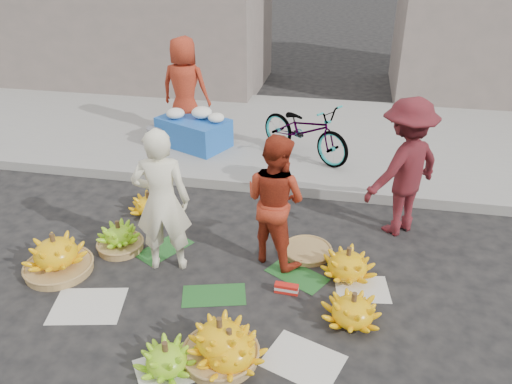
% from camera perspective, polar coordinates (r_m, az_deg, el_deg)
% --- Properties ---
extents(ground, '(80.00, 80.00, 0.00)m').
position_cam_1_polar(ground, '(5.40, -3.21, -10.51)').
color(ground, black).
rests_on(ground, ground).
extents(curb, '(40.00, 0.25, 0.15)m').
position_cam_1_polar(curb, '(7.17, 1.01, 0.78)').
color(curb, gray).
rests_on(curb, ground).
extents(sidewalk, '(40.00, 4.00, 0.12)m').
position_cam_1_polar(sidewalk, '(9.07, 3.37, 6.68)').
color(sidewalk, gray).
rests_on(sidewalk, ground).
extents(newspaper_scatter, '(3.20, 1.80, 0.00)m').
position_cam_1_polar(newspaper_scatter, '(4.82, -5.59, -16.29)').
color(newspaper_scatter, silver).
rests_on(newspaper_scatter, ground).
extents(banana_leaves, '(2.00, 1.00, 0.00)m').
position_cam_1_polar(banana_leaves, '(5.57, -3.72, -9.09)').
color(banana_leaves, '#1B5120').
rests_on(banana_leaves, ground).
extents(banana_bunch_0, '(0.84, 0.84, 0.49)m').
position_cam_1_polar(banana_bunch_0, '(5.87, -21.87, -6.71)').
color(banana_bunch_0, olive).
rests_on(banana_bunch_0, ground).
extents(banana_bunch_1, '(0.56, 0.56, 0.32)m').
position_cam_1_polar(banana_bunch_1, '(4.51, -10.22, -18.25)').
color(banana_bunch_1, '#6EBE1B').
rests_on(banana_bunch_1, ground).
extents(banana_bunch_2, '(0.73, 0.73, 0.46)m').
position_cam_1_polar(banana_bunch_2, '(4.51, -4.13, -16.68)').
color(banana_bunch_2, olive).
rests_on(banana_bunch_2, ground).
extents(banana_bunch_3, '(0.72, 0.72, 0.39)m').
position_cam_1_polar(banana_bunch_3, '(4.48, -3.04, -17.42)').
color(banana_bunch_3, yellow).
rests_on(banana_bunch_3, ground).
extents(banana_bunch_4, '(0.59, 0.59, 0.35)m').
position_cam_1_polar(banana_bunch_4, '(4.94, 11.01, -13.09)').
color(banana_bunch_4, yellow).
rests_on(banana_bunch_4, ground).
extents(banana_bunch_5, '(0.75, 0.75, 0.37)m').
position_cam_1_polar(banana_bunch_5, '(5.49, 10.44, -8.09)').
color(banana_bunch_5, yellow).
rests_on(banana_bunch_5, ground).
extents(banana_bunch_6, '(0.52, 0.52, 0.38)m').
position_cam_1_polar(banana_bunch_6, '(6.05, -15.34, -5.08)').
color(banana_bunch_6, olive).
rests_on(banana_bunch_6, ground).
extents(banana_bunch_7, '(0.56, 0.56, 0.32)m').
position_cam_1_polar(banana_bunch_7, '(6.70, -12.15, -1.39)').
color(banana_bunch_7, yellow).
rests_on(banana_bunch_7, ground).
extents(basket_spare, '(0.66, 0.66, 0.06)m').
position_cam_1_polar(basket_spare, '(5.86, 5.88, -6.73)').
color(basket_spare, olive).
rests_on(basket_spare, ground).
extents(incense_stack, '(0.25, 0.09, 0.10)m').
position_cam_1_polar(incense_stack, '(5.26, 3.51, -10.93)').
color(incense_stack, red).
rests_on(incense_stack, ground).
extents(vendor_cream, '(0.67, 0.52, 1.63)m').
position_cam_1_polar(vendor_cream, '(5.32, -10.71, -1.08)').
color(vendor_cream, white).
rests_on(vendor_cream, ground).
extents(vendor_red, '(0.92, 0.85, 1.51)m').
position_cam_1_polar(vendor_red, '(5.39, 2.21, -0.93)').
color(vendor_red, '#B6371C').
rests_on(vendor_red, ground).
extents(man_striped, '(1.23, 1.22, 1.70)m').
position_cam_1_polar(man_striped, '(6.14, 16.60, 2.66)').
color(man_striped, maroon).
rests_on(man_striped, ground).
extents(flower_table, '(1.31, 1.10, 0.65)m').
position_cam_1_polar(flower_table, '(8.37, -7.08, 7.04)').
color(flower_table, blue).
rests_on(flower_table, sidewalk).
extents(grey_bucket, '(0.27, 0.27, 0.31)m').
position_cam_1_polar(grey_bucket, '(8.52, -11.41, 6.26)').
color(grey_bucket, slate).
rests_on(grey_bucket, sidewalk).
extents(flower_vendor, '(0.86, 0.59, 1.70)m').
position_cam_1_polar(flower_vendor, '(8.62, -8.13, 11.69)').
color(flower_vendor, '#B6371C').
rests_on(flower_vendor, sidewalk).
extents(bicycle, '(1.43, 1.73, 0.89)m').
position_cam_1_polar(bicycle, '(7.86, 5.62, 7.09)').
color(bicycle, gray).
rests_on(bicycle, sidewalk).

